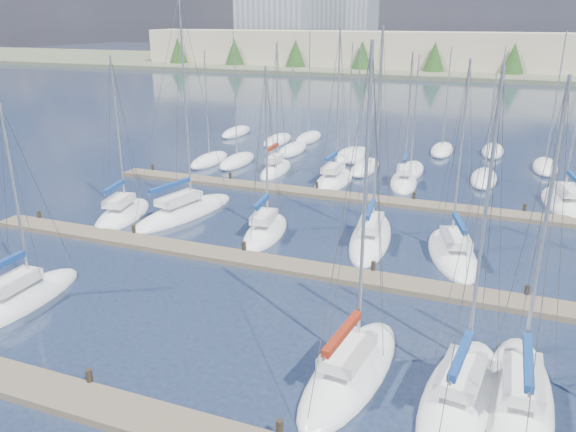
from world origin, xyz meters
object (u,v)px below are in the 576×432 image
(sailboat_l, at_px, (452,254))
(sailboat_i, at_px, (184,212))
(sailboat_f, at_px, (519,398))
(sailboat_k, at_px, (371,237))
(sailboat_e, at_px, (460,394))
(sailboat_j, at_px, (265,232))
(sailboat_q, at_px, (565,203))
(sailboat_b, at_px, (23,299))
(sailboat_n, at_px, (276,170))
(sailboat_p, at_px, (404,182))
(sailboat_o, at_px, (334,180))
(sailboat_h, at_px, (123,214))
(sailboat_d, at_px, (351,371))

(sailboat_l, height_order, sailboat_i, sailboat_i)
(sailboat_f, xyz_separation_m, sailboat_k, (-9.00, 13.99, 0.01))
(sailboat_l, relative_size, sailboat_e, 0.94)
(sailboat_j, distance_m, sailboat_q, 23.67)
(sailboat_b, relative_size, sailboat_q, 0.87)
(sailboat_n, bearing_deg, sailboat_b, -98.39)
(sailboat_l, distance_m, sailboat_p, 15.60)
(sailboat_n, relative_size, sailboat_b, 1.15)
(sailboat_k, distance_m, sailboat_b, 20.71)
(sailboat_q, bearing_deg, sailboat_i, -164.19)
(sailboat_e, bearing_deg, sailboat_f, 21.45)
(sailboat_e, bearing_deg, sailboat_o, 122.74)
(sailboat_b, height_order, sailboat_h, sailboat_h)
(sailboat_n, distance_m, sailboat_i, 13.67)
(sailboat_f, relative_size, sailboat_p, 1.08)
(sailboat_b, height_order, sailboat_d, sailboat_d)
(sailboat_q, bearing_deg, sailboat_d, -119.26)
(sailboat_b, xyz_separation_m, sailboat_e, (21.47, 0.20, 0.01))
(sailboat_f, height_order, sailboat_b, sailboat_f)
(sailboat_o, xyz_separation_m, sailboat_p, (5.81, 1.69, -0.00))
(sailboat_n, bearing_deg, sailboat_h, -113.40)
(sailboat_h, distance_m, sailboat_e, 27.69)
(sailboat_j, distance_m, sailboat_e, 18.91)
(sailboat_i, bearing_deg, sailboat_d, -29.15)
(sailboat_k, bearing_deg, sailboat_e, -71.08)
(sailboat_h, bearing_deg, sailboat_q, 14.01)
(sailboat_q, bearing_deg, sailboat_j, -153.50)
(sailboat_n, height_order, sailboat_e, sailboat_e)
(sailboat_b, distance_m, sailboat_e, 21.47)
(sailboat_h, relative_size, sailboat_o, 0.88)
(sailboat_q, bearing_deg, sailboat_f, -106.71)
(sailboat_f, xyz_separation_m, sailboat_n, (-21.24, 27.49, 0.03))
(sailboat_n, xyz_separation_m, sailboat_d, (14.87, -28.13, -0.02))
(sailboat_f, xyz_separation_m, sailboat_b, (-23.55, -0.75, -0.00))
(sailboat_f, distance_m, sailboat_n, 34.74)
(sailboat_p, bearing_deg, sailboat_n, 172.98)
(sailboat_k, height_order, sailboat_o, sailboat_k)
(sailboat_p, bearing_deg, sailboat_q, -14.49)
(sailboat_f, xyz_separation_m, sailboat_p, (-9.34, 27.75, 0.01))
(sailboat_p, bearing_deg, sailboat_j, -121.16)
(sailboat_k, relative_size, sailboat_p, 1.19)
(sailboat_j, height_order, sailboat_p, sailboat_p)
(sailboat_b, bearing_deg, sailboat_k, 44.37)
(sailboat_l, xyz_separation_m, sailboat_i, (-19.20, 0.76, 0.01))
(sailboat_q, bearing_deg, sailboat_h, -163.81)
(sailboat_f, relative_size, sailboat_e, 0.98)
(sailboat_i, height_order, sailboat_o, sailboat_i)
(sailboat_j, bearing_deg, sailboat_l, -3.48)
(sailboat_k, height_order, sailboat_h, sailboat_k)
(sailboat_h, xyz_separation_m, sailboat_o, (11.69, 14.21, 0.01))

